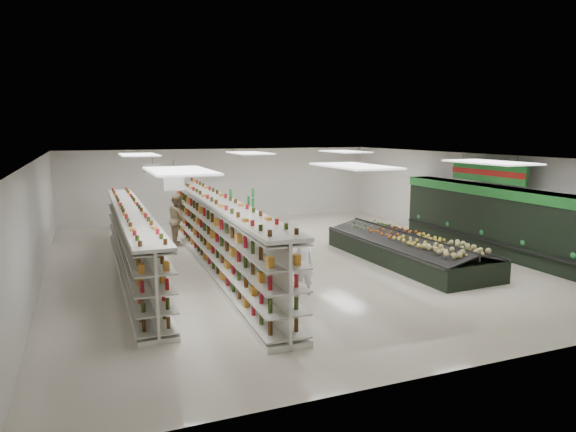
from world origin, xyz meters
name	(u,v)px	position (x,y,z in m)	size (l,w,h in m)	color
floor	(290,260)	(0.00, 0.00, 0.00)	(16.00, 16.00, 0.00)	beige
ceiling	(290,157)	(0.00, 0.00, 3.20)	(14.00, 16.00, 0.02)	white
wall_back	(223,185)	(0.00, 8.00, 1.60)	(14.00, 0.02, 3.20)	silver
wall_front	(472,277)	(0.00, -8.00, 1.60)	(14.00, 0.02, 3.20)	silver
wall_left	(37,224)	(-7.00, 0.00, 1.60)	(0.02, 16.00, 3.20)	silver
wall_right	(472,198)	(7.00, 0.00, 1.60)	(0.02, 16.00, 3.20)	silver
produce_wall_case	(492,215)	(6.53, -1.50, 1.24)	(0.93, 8.00, 2.20)	black
aisle_sign_near	(174,182)	(-3.80, -2.00, 2.75)	(0.52, 0.06, 0.75)	white
aisle_sign_far	(153,170)	(-3.80, 2.00, 2.75)	(0.52, 0.06, 0.75)	white
hortifruti_banner	(487,173)	(6.25, -1.50, 2.65)	(0.12, 3.20, 0.95)	#20782B
gondola_left	(133,244)	(-4.65, 0.18, 0.84)	(0.84, 10.59, 1.84)	white
gondola_center	(218,237)	(-2.34, -0.29, 0.95)	(1.20, 11.97, 2.07)	white
produce_island	(406,248)	(3.26, -1.50, 0.42)	(2.43, 6.18, 0.91)	black
soda_endcap	(240,212)	(-0.07, 5.14, 0.77)	(1.25, 0.86, 1.59)	#B21714
shopper_main	(303,265)	(-1.00, -3.35, 0.77)	(0.56, 0.37, 1.53)	white
shopper_background	(178,219)	(-2.80, 3.56, 0.90)	(0.88, 0.54, 1.80)	tan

